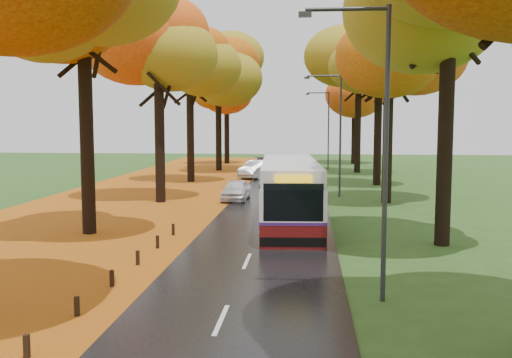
# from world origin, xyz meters

# --- Properties ---
(road) EXTENTS (6.50, 90.00, 0.04)m
(road) POSITION_xyz_m (0.00, 25.00, 0.02)
(road) COLOR black
(road) RESTS_ON ground
(centre_line) EXTENTS (0.12, 90.00, 0.01)m
(centre_line) POSITION_xyz_m (0.00, 25.00, 0.04)
(centre_line) COLOR silver
(centre_line) RESTS_ON road
(leaf_verge) EXTENTS (12.00, 90.00, 0.02)m
(leaf_verge) POSITION_xyz_m (-9.00, 25.00, 0.01)
(leaf_verge) COLOR #833B0B
(leaf_verge) RESTS_ON ground
(leaf_drift) EXTENTS (0.90, 90.00, 0.01)m
(leaf_drift) POSITION_xyz_m (-3.05, 25.00, 0.04)
(leaf_drift) COLOR #BB6513
(leaf_drift) RESTS_ON road
(trees_left) EXTENTS (9.20, 74.00, 13.88)m
(trees_left) POSITION_xyz_m (-7.18, 27.06, 9.53)
(trees_left) COLOR black
(trees_left) RESTS_ON ground
(trees_right) EXTENTS (9.30, 74.20, 13.96)m
(trees_right) POSITION_xyz_m (7.19, 26.91, 9.69)
(trees_right) COLOR black
(trees_right) RESTS_ON ground
(bollard_row) EXTENTS (0.11, 23.51, 0.52)m
(bollard_row) POSITION_xyz_m (-3.70, 4.70, 0.26)
(bollard_row) COLOR black
(bollard_row) RESTS_ON ground
(streetlamp_near) EXTENTS (2.45, 0.18, 8.00)m
(streetlamp_near) POSITION_xyz_m (3.95, 8.00, 4.71)
(streetlamp_near) COLOR #333538
(streetlamp_near) RESTS_ON ground
(streetlamp_mid) EXTENTS (2.45, 0.18, 8.00)m
(streetlamp_mid) POSITION_xyz_m (3.95, 30.00, 4.71)
(streetlamp_mid) COLOR #333538
(streetlamp_mid) RESTS_ON ground
(streetlamp_far) EXTENTS (2.45, 0.18, 8.00)m
(streetlamp_far) POSITION_xyz_m (3.95, 52.00, 4.71)
(streetlamp_far) COLOR #333538
(streetlamp_far) RESTS_ON ground
(bus) EXTENTS (3.30, 11.62, 3.02)m
(bus) POSITION_xyz_m (1.24, 19.65, 1.62)
(bus) COLOR #5A0E0E
(bus) RESTS_ON road
(car_white) EXTENTS (1.65, 3.86, 1.30)m
(car_white) POSITION_xyz_m (-2.35, 27.56, 0.69)
(car_white) COLOR white
(car_white) RESTS_ON road
(car_silver) EXTENTS (3.02, 4.97, 1.55)m
(car_silver) POSITION_xyz_m (-2.35, 41.82, 0.81)
(car_silver) COLOR #A2A5AA
(car_silver) RESTS_ON road
(car_dark) EXTENTS (2.34, 4.67, 1.30)m
(car_dark) POSITION_xyz_m (-2.35, 49.20, 0.69)
(car_dark) COLOR black
(car_dark) RESTS_ON road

